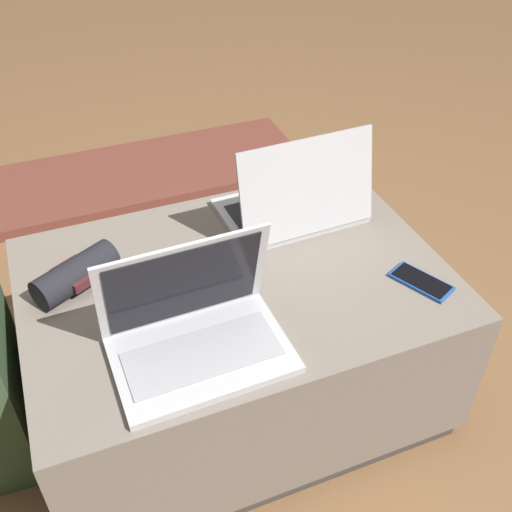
% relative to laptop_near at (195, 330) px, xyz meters
% --- Properties ---
extents(ground_plane, '(14.00, 14.00, 0.00)m').
position_rel_laptop_near_xyz_m(ground_plane, '(0.15, 0.18, -0.48)').
color(ground_plane, brown).
extents(ottoman, '(0.98, 0.70, 0.43)m').
position_rel_laptop_near_xyz_m(ottoman, '(0.15, 0.18, -0.26)').
color(ottoman, '#3D3832').
rests_on(ottoman, ground_plane).
extents(laptop_near, '(0.36, 0.25, 0.24)m').
position_rel_laptop_near_xyz_m(laptop_near, '(0.00, 0.00, 0.00)').
color(laptop_near, '#B7B7BC').
rests_on(laptop_near, ottoman).
extents(laptop_far, '(0.36, 0.26, 0.26)m').
position_rel_laptop_near_xyz_m(laptop_far, '(0.37, 0.34, 0.00)').
color(laptop_far, '#B7B7BC').
rests_on(laptop_far, ottoman).
extents(cell_phone, '(0.12, 0.15, 0.01)m').
position_rel_laptop_near_xyz_m(cell_phone, '(0.54, -0.00, -0.05)').
color(cell_phone, '#1E4C9E').
rests_on(cell_phone, ottoman).
extents(wrist_brace, '(0.21, 0.16, 0.07)m').
position_rel_laptop_near_xyz_m(wrist_brace, '(-0.20, 0.28, -0.01)').
color(wrist_brace, black).
rests_on(wrist_brace, ottoman).
extents(fireplace_hearth, '(1.40, 0.50, 0.04)m').
position_rel_laptop_near_xyz_m(fireplace_hearth, '(0.15, 1.39, -0.45)').
color(fireplace_hearth, brown).
rests_on(fireplace_hearth, ground_plane).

